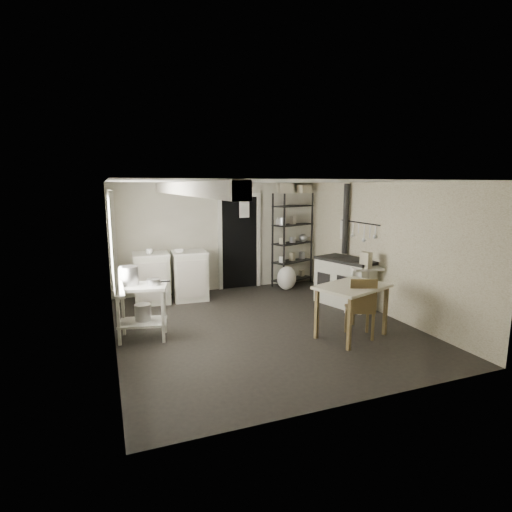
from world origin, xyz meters
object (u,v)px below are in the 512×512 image
object	(u,v)px
work_table	(351,312)
chair	(360,305)
prep_table	(142,313)
flour_sack	(287,279)
shelf_rack	(292,243)
stockpot	(129,276)
base_cabinets	(171,278)
stove	(347,282)

from	to	relation	value
work_table	chair	world-z (taller)	chair
prep_table	flour_sack	world-z (taller)	prep_table
shelf_rack	prep_table	bearing A→B (deg)	-170.82
stockpot	base_cabinets	bearing A→B (deg)	63.68
prep_table	work_table	size ratio (longest dim) A/B	0.78
work_table	chair	bearing A→B (deg)	-19.27
stockpot	work_table	size ratio (longest dim) A/B	0.28
stockpot	shelf_rack	distance (m)	4.21
stove	stockpot	bearing A→B (deg)	167.10
work_table	chair	distance (m)	0.16
shelf_rack	work_table	size ratio (longest dim) A/B	1.99
stove	work_table	xyz separation A→B (m)	(-0.85, -1.41, -0.06)
work_table	chair	size ratio (longest dim) A/B	1.13
chair	work_table	bearing A→B (deg)	-176.52
shelf_rack	chair	xyz separation A→B (m)	(-0.47, -3.24, -0.46)
work_table	shelf_rack	bearing A→B (deg)	79.64
prep_table	stockpot	world-z (taller)	stockpot
base_cabinets	work_table	world-z (taller)	base_cabinets
base_cabinets	stove	bearing A→B (deg)	-22.53
prep_table	stove	distance (m)	3.79
chair	flour_sack	xyz separation A→B (m)	(0.15, 2.86, -0.24)
work_table	stove	bearing A→B (deg)	58.79
base_cabinets	shelf_rack	world-z (taller)	shelf_rack
base_cabinets	chair	world-z (taller)	chair
prep_table	flour_sack	distance (m)	3.66
stove	chair	bearing A→B (deg)	-134.08
stove	flour_sack	bearing A→B (deg)	95.33
prep_table	stove	bearing A→B (deg)	5.75
chair	flour_sack	size ratio (longest dim) A/B	1.80
shelf_rack	chair	size ratio (longest dim) A/B	2.24
flour_sack	base_cabinets	bearing A→B (deg)	178.51
base_cabinets	work_table	xyz separation A→B (m)	(2.20, -2.89, -0.08)
base_cabinets	stove	xyz separation A→B (m)	(3.05, -1.48, -0.02)
prep_table	stove	xyz separation A→B (m)	(3.77, 0.38, 0.04)
stockpot	flour_sack	size ratio (longest dim) A/B	0.57
stockpot	work_table	bearing A→B (deg)	-20.02
stockpot	chair	bearing A→B (deg)	-19.99
base_cabinets	flour_sack	world-z (taller)	base_cabinets
stockpot	prep_table	bearing A→B (deg)	-30.27
shelf_rack	flour_sack	size ratio (longest dim) A/B	4.03
prep_table	work_table	bearing A→B (deg)	-19.43
shelf_rack	stove	bearing A→B (deg)	-104.10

